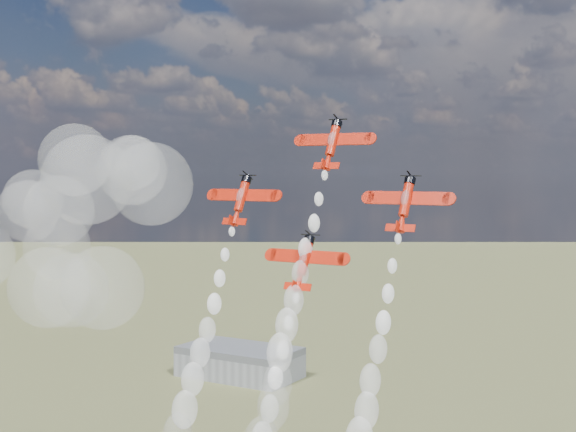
% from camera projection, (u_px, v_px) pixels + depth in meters
% --- Properties ---
extents(hangar, '(50.00, 28.00, 13.00)m').
position_uv_depth(hangar, '(240.00, 362.00, 345.59)').
color(hangar, gray).
rests_on(hangar, ground).
extents(plane_lead, '(13.64, 6.90, 9.02)m').
position_uv_depth(plane_lead, '(332.00, 143.00, 137.54)').
color(plane_lead, red).
rests_on(plane_lead, ground).
extents(plane_left, '(13.64, 6.90, 9.02)m').
position_uv_depth(plane_left, '(241.00, 199.00, 141.75)').
color(plane_left, red).
rests_on(plane_left, ground).
extents(plane_right, '(13.64, 6.90, 9.02)m').
position_uv_depth(plane_right, '(406.00, 202.00, 125.98)').
color(plane_right, red).
rests_on(plane_right, ground).
extents(plane_slot, '(13.64, 6.90, 9.02)m').
position_uv_depth(plane_slot, '(304.00, 261.00, 130.19)').
color(plane_slot, red).
rests_on(plane_slot, ground).
extents(smoke_trail_lead, '(5.47, 24.74, 47.13)m').
position_uv_depth(smoke_trail_lead, '(273.00, 401.00, 122.45)').
color(smoke_trail_lead, white).
rests_on(smoke_trail_lead, plane_lead).
extents(drifted_smoke_cloud, '(67.05, 39.35, 48.61)m').
position_uv_depth(drifted_smoke_cloud, '(66.00, 222.00, 179.27)').
color(drifted_smoke_cloud, white).
rests_on(drifted_smoke_cloud, ground).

